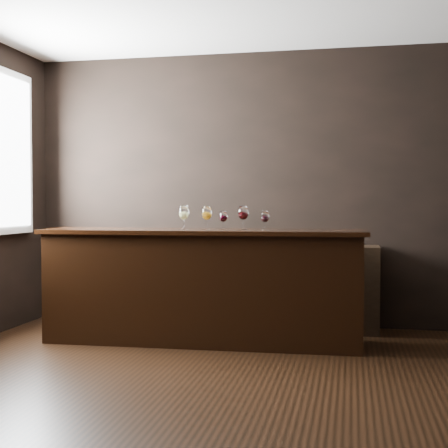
% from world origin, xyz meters
% --- Properties ---
extents(ground, '(5.00, 5.00, 0.00)m').
position_xyz_m(ground, '(0.00, 0.00, 0.00)').
color(ground, black).
rests_on(ground, ground).
extents(room_shell, '(5.02, 4.52, 2.81)m').
position_xyz_m(room_shell, '(-0.23, 0.11, 1.81)').
color(room_shell, black).
rests_on(room_shell, ground).
extents(bar_counter, '(2.82, 0.70, 0.98)m').
position_xyz_m(bar_counter, '(-0.48, 1.30, 0.49)').
color(bar_counter, black).
rests_on(bar_counter, ground).
extents(bar_top, '(2.91, 0.76, 0.04)m').
position_xyz_m(bar_top, '(-0.48, 1.30, 1.00)').
color(bar_top, black).
rests_on(bar_top, bar_counter).
extents(back_bar_shelf, '(2.32, 0.40, 0.84)m').
position_xyz_m(back_bar_shelf, '(-0.07, 2.03, 0.42)').
color(back_bar_shelf, black).
rests_on(back_bar_shelf, ground).
extents(glass_white, '(0.09, 0.09, 0.22)m').
position_xyz_m(glass_white, '(-0.65, 1.29, 1.16)').
color(glass_white, white).
rests_on(glass_white, bar_top).
extents(glass_amber, '(0.09, 0.09, 0.21)m').
position_xyz_m(glass_amber, '(-0.45, 1.34, 1.16)').
color(glass_amber, white).
rests_on(glass_amber, bar_top).
extents(glass_red_a, '(0.07, 0.07, 0.17)m').
position_xyz_m(glass_red_a, '(-0.30, 1.33, 1.13)').
color(glass_red_a, white).
rests_on(glass_red_a, bar_top).
extents(glass_red_b, '(0.09, 0.09, 0.22)m').
position_xyz_m(glass_red_b, '(-0.12, 1.32, 1.16)').
color(glass_red_b, white).
rests_on(glass_red_b, bar_top).
extents(glass_red_c, '(0.07, 0.07, 0.17)m').
position_xyz_m(glass_red_c, '(0.08, 1.28, 1.13)').
color(glass_red_c, white).
rests_on(glass_red_c, bar_top).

